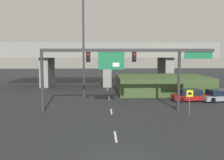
% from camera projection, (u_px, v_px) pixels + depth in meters
% --- Properties ---
extents(ground_plane, '(160.00, 160.00, 0.00)m').
position_uv_depth(ground_plane, '(119.00, 159.00, 14.01)').
color(ground_plane, black).
extents(lane_markings, '(0.14, 40.41, 0.01)m').
position_uv_depth(lane_markings, '(110.00, 104.00, 29.09)').
color(lane_markings, silver).
rests_on(lane_markings, ground).
extents(signal_gantry, '(16.55, 0.44, 6.04)m').
position_uv_depth(signal_gantry, '(123.00, 61.00, 24.87)').
color(signal_gantry, '#2D2D30').
rests_on(signal_gantry, ground).
extents(speed_limit_sign, '(0.60, 0.11, 2.31)m').
position_uv_depth(speed_limit_sign, '(190.00, 98.00, 23.86)').
color(speed_limit_sign, '#4C4C4C').
rests_on(speed_limit_sign, ground).
extents(highway_light_pole_near, '(0.70, 0.36, 13.66)m').
position_uv_depth(highway_light_pole_near, '(83.00, 40.00, 32.07)').
color(highway_light_pole_near, '#2D2D30').
rests_on(highway_light_pole_near, ground).
extents(overpass_bridge, '(36.12, 7.98, 7.28)m').
position_uv_depth(overpass_bridge, '(107.00, 57.00, 45.15)').
color(overpass_bridge, gray).
rests_on(overpass_bridge, ground).
extents(grass_embankment, '(12.50, 8.97, 2.36)m').
position_uv_depth(grass_embankment, '(162.00, 84.00, 37.22)').
color(grass_embankment, '#384C28').
rests_on(grass_embankment, ground).
extents(parked_sedan_near_right, '(4.62, 1.94, 1.37)m').
position_uv_depth(parked_sedan_near_right, '(191.00, 95.00, 30.86)').
color(parked_sedan_near_right, maroon).
rests_on(parked_sedan_near_right, ground).
extents(parked_sedan_mid_right, '(4.56, 2.59, 1.36)m').
position_uv_depth(parked_sedan_mid_right, '(219.00, 96.00, 30.62)').
color(parked_sedan_mid_right, gray).
rests_on(parked_sedan_mid_right, ground).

